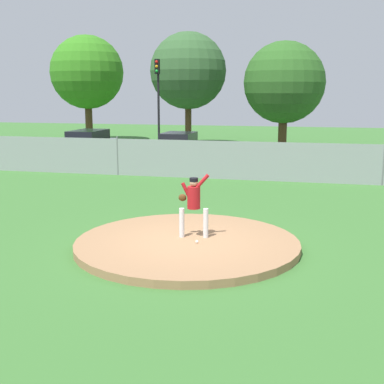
# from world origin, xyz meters

# --- Properties ---
(ground_plane) EXTENTS (80.00, 80.00, 0.00)m
(ground_plane) POSITION_xyz_m (0.00, 6.00, 0.00)
(ground_plane) COLOR #386B2D
(asphalt_strip) EXTENTS (44.00, 7.00, 0.01)m
(asphalt_strip) POSITION_xyz_m (0.00, 14.50, 0.00)
(asphalt_strip) COLOR #2B2B2D
(asphalt_strip) RESTS_ON ground_plane
(pitchers_mound) EXTENTS (5.48, 5.48, 0.18)m
(pitchers_mound) POSITION_xyz_m (0.00, 0.00, 0.09)
(pitchers_mound) COLOR #99704C
(pitchers_mound) RESTS_ON ground_plane
(pitcher_youth) EXTENTS (0.79, 0.32, 1.61)m
(pitcher_youth) POSITION_xyz_m (0.09, 0.28, 1.11)
(pitcher_youth) COLOR silver
(pitcher_youth) RESTS_ON pitchers_mound
(baseball) EXTENTS (0.07, 0.07, 0.07)m
(baseball) POSITION_xyz_m (0.29, -0.20, 0.22)
(baseball) COLOR white
(baseball) RESTS_ON pitchers_mound
(chainlink_fence) EXTENTS (28.81, 0.07, 1.77)m
(chainlink_fence) POSITION_xyz_m (0.00, 10.00, 0.84)
(chainlink_fence) COLOR gray
(chainlink_fence) RESTS_ON ground_plane
(parked_car_slate) EXTENTS (1.80, 4.64, 1.68)m
(parked_car_slate) POSITION_xyz_m (-9.30, 14.58, 0.81)
(parked_car_slate) COLOR slate
(parked_car_slate) RESTS_ON ground_plane
(parked_car_champagne) EXTENTS (1.81, 4.02, 1.65)m
(parked_car_champagne) POSITION_xyz_m (-4.01, 14.37, 0.79)
(parked_car_champagne) COLOR tan
(parked_car_champagne) RESTS_ON ground_plane
(traffic_cone_orange) EXTENTS (0.40, 0.40, 0.55)m
(traffic_cone_orange) POSITION_xyz_m (4.60, 15.15, 0.26)
(traffic_cone_orange) COLOR orange
(traffic_cone_orange) RESTS_ON asphalt_strip
(traffic_light_near) EXTENTS (0.28, 0.46, 5.74)m
(traffic_light_near) POSITION_xyz_m (-6.52, 18.93, 3.86)
(traffic_light_near) COLOR black
(traffic_light_near) RESTS_ON ground_plane
(tree_bushy_near) EXTENTS (5.49, 5.49, 7.99)m
(tree_bushy_near) POSITION_xyz_m (-13.86, 24.64, 5.22)
(tree_bushy_near) COLOR #4C331E
(tree_bushy_near) RESTS_ON ground_plane
(tree_slender_far) EXTENTS (5.26, 5.26, 7.84)m
(tree_slender_far) POSITION_xyz_m (-5.63, 23.16, 5.19)
(tree_slender_far) COLOR #4C331E
(tree_slender_far) RESTS_ON ground_plane
(tree_broad_left) EXTENTS (5.22, 5.22, 6.98)m
(tree_broad_left) POSITION_xyz_m (1.00, 21.98, 4.35)
(tree_broad_left) COLOR #4C331E
(tree_broad_left) RESTS_ON ground_plane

